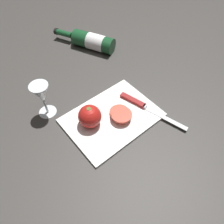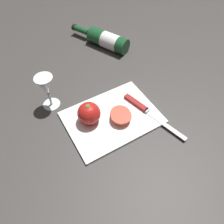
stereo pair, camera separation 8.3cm
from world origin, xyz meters
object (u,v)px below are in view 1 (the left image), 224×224
at_px(tomato_slice_stack_near, 121,114).
at_px(knife, 139,103).
at_px(wine_glass, 42,95).
at_px(whole_tomato, 90,117).
at_px(wine_bottle, 92,41).

bearing_deg(tomato_slice_stack_near, knife, 178.82).
bearing_deg(knife, wine_glass, -139.44).
relative_size(whole_tomato, tomato_slice_stack_near, 0.84).
bearing_deg(wine_glass, tomato_slice_stack_near, 134.81).
bearing_deg(wine_glass, knife, 145.23).
distance_m(wine_bottle, knife, 0.46).
xyz_separation_m(wine_bottle, wine_glass, (0.40, 0.24, 0.06)).
distance_m(knife, tomato_slice_stack_near, 0.10).
bearing_deg(whole_tomato, wine_bottle, -126.81).
distance_m(whole_tomato, tomato_slice_stack_near, 0.12).
relative_size(knife, tomato_slice_stack_near, 2.79).
xyz_separation_m(wine_glass, whole_tomato, (-0.10, 0.17, -0.05)).
bearing_deg(whole_tomato, knife, 167.89).
bearing_deg(wine_bottle, tomato_slice_stack_near, 66.88).
xyz_separation_m(whole_tomato, tomato_slice_stack_near, (-0.11, 0.04, -0.03)).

